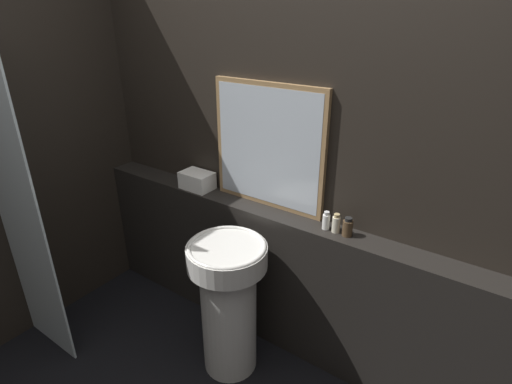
# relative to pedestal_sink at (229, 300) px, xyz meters

# --- Properties ---
(wall_back) EXTENTS (8.00, 0.06, 2.50)m
(wall_back) POSITION_rel_pedestal_sink_xyz_m (0.10, 0.47, 0.78)
(wall_back) COLOR black
(wall_back) RESTS_ON ground_plane
(vanity_counter) EXTENTS (2.75, 0.17, 0.89)m
(vanity_counter) POSITION_rel_pedestal_sink_xyz_m (0.10, 0.35, -0.02)
(vanity_counter) COLOR black
(vanity_counter) RESTS_ON ground_plane
(pedestal_sink) EXTENTS (0.43, 0.43, 0.83)m
(pedestal_sink) POSITION_rel_pedestal_sink_xyz_m (0.00, 0.00, 0.00)
(pedestal_sink) COLOR silver
(pedestal_sink) RESTS_ON ground_plane
(mirror) EXTENTS (0.71, 0.03, 0.71)m
(mirror) POSITION_rel_pedestal_sink_xyz_m (-0.02, 0.42, 0.78)
(mirror) COLOR #937047
(mirror) RESTS_ON vanity_counter
(towel_stack) EXTENTS (0.21, 0.14, 0.11)m
(towel_stack) POSITION_rel_pedestal_sink_xyz_m (-0.52, 0.35, 0.48)
(towel_stack) COLOR white
(towel_stack) RESTS_ON vanity_counter
(shampoo_bottle) EXTENTS (0.04, 0.04, 0.10)m
(shampoo_bottle) POSITION_rel_pedestal_sink_xyz_m (0.39, 0.35, 0.47)
(shampoo_bottle) COLOR white
(shampoo_bottle) RESTS_ON vanity_counter
(conditioner_bottle) EXTENTS (0.04, 0.04, 0.10)m
(conditioner_bottle) POSITION_rel_pedestal_sink_xyz_m (0.45, 0.35, 0.47)
(conditioner_bottle) COLOR beige
(conditioner_bottle) RESTS_ON vanity_counter
(lotion_bottle) EXTENTS (0.05, 0.05, 0.10)m
(lotion_bottle) POSITION_rel_pedestal_sink_xyz_m (0.51, 0.35, 0.47)
(lotion_bottle) COLOR #4C3823
(lotion_bottle) RESTS_ON vanity_counter
(shower_panel) EXTENTS (0.48, 0.02, 1.94)m
(shower_panel) POSITION_rel_pedestal_sink_xyz_m (-1.04, -0.52, 0.51)
(shower_panel) COLOR silver
(shower_panel) RESTS_ON ground_plane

